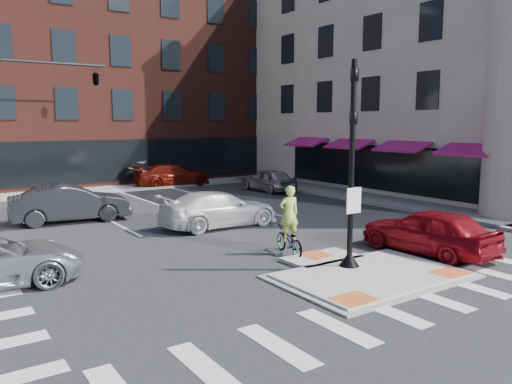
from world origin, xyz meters
TOP-DOWN VIEW (x-y plane):
  - ground at (0.00, 0.00)m, footprint 120.00×120.00m
  - refuge_island at (0.00, -0.26)m, footprint 5.40×4.65m
  - sidewalk_e at (10.80, 10.00)m, footprint 3.00×24.00m
  - sidewalk_n at (3.00, 22.00)m, footprint 26.00×3.00m
  - building_n at (3.00, 31.99)m, footprint 24.40×18.40m
  - building_e at (21.54, 11.50)m, footprint 21.90×23.90m
  - building_far_right at (9.00, 54.00)m, footprint 12.00×12.00m
  - signal_pole at (0.00, 0.40)m, footprint 0.60×0.60m
  - mast_arm_signal at (-3.47, 18.00)m, footprint 6.10×2.24m
  - red_sedan at (3.50, 0.27)m, footprint 2.12×4.66m
  - white_pickup at (-0.08, 7.95)m, footprint 5.15×2.12m
  - bg_car_dark at (-4.98, 12.49)m, footprint 5.18×2.29m
  - bg_car_silver at (7.96, 15.69)m, footprint 1.89×4.32m
  - bg_car_red at (3.96, 21.50)m, footprint 5.36×2.34m
  - cyclist at (-0.40, 2.80)m, footprint 1.01×1.93m

SIDE VIEW (x-z plane):
  - ground at x=0.00m, z-range 0.00..0.00m
  - refuge_island at x=0.00m, z-range -0.01..0.11m
  - sidewalk_e at x=10.80m, z-range 0.00..0.15m
  - sidewalk_n at x=3.00m, z-range 0.00..0.15m
  - bg_car_silver at x=7.96m, z-range 0.00..1.45m
  - white_pickup at x=-0.08m, z-range 0.00..1.49m
  - bg_car_red at x=3.96m, z-range 0.00..1.54m
  - cyclist at x=-0.40m, z-range -0.37..1.92m
  - red_sedan at x=3.50m, z-range 0.00..1.55m
  - bg_car_dark at x=-4.98m, z-range 0.00..1.65m
  - signal_pole at x=0.00m, z-range -0.63..5.35m
  - building_far_right at x=9.00m, z-range 0.00..12.00m
  - mast_arm_signal at x=-3.47m, z-range 2.21..10.21m
  - building_n at x=3.00m, z-range 0.05..15.55m
  - building_e at x=21.54m, z-range -0.81..16.89m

